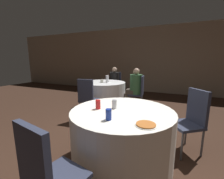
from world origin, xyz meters
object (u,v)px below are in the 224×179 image
chair_near_northeast (192,116)px  bottle_far (107,79)px  chair_far_south (87,96)px  soda_can_blue (109,114)px  chair_far_east (139,90)px  table_near (122,136)px  soda_can_red (98,104)px  chair_near_south (46,172)px  table_far (104,94)px  soda_can_silver (114,104)px  person_black_shirt (114,83)px  pizza_plate_near (146,125)px  chair_far_north (115,83)px  person_green_jacket (134,89)px

chair_near_northeast → bottle_far: size_ratio=4.58×
chair_far_south → soda_can_blue: size_ratio=7.94×
soda_can_blue → chair_near_northeast: bearing=49.1°
chair_near_northeast → chair_far_east: bearing=-1.2°
table_near → soda_can_red: 0.54m
chair_near_northeast → soda_can_red: size_ratio=7.94×
chair_near_south → chair_far_south: same height
chair_near_northeast → table_far: bearing=18.9°
table_near → chair_far_east: (-0.34, 2.33, 0.19)m
table_far → soda_can_silver: 2.55m
person_black_shirt → bottle_far: 0.96m
chair_far_east → bottle_far: size_ratio=4.58×
person_black_shirt → chair_near_south: bearing=102.9°
table_far → soda_can_silver: size_ratio=10.59×
table_near → chair_far_south: size_ratio=1.40×
chair_far_south → pizza_plate_near: size_ratio=4.32×
pizza_plate_near → chair_near_northeast: bearing=64.2°
chair_far_north → pizza_plate_near: 4.05m
chair_near_south → person_black_shirt: 4.34m
table_near → table_far: size_ratio=1.05×
soda_can_blue → table_near: bearing=86.4°
pizza_plate_near → soda_can_blue: 0.41m
chair_far_south → person_black_shirt: person_black_shirt is taller
table_near → soda_can_blue: 0.57m
chair_near_northeast → chair_far_east: size_ratio=1.00×
table_near → bottle_far: (-1.28, 2.18, 0.48)m
chair_far_north → soda_can_blue: chair_far_north is taller
person_black_shirt → table_far: bearing=90.0°
soda_can_silver → bottle_far: bearing=118.2°
table_near → person_green_jacket: size_ratio=1.15×
chair_near_northeast → pizza_plate_near: bearing=116.8°
chair_far_south → chair_far_north: size_ratio=1.00×
chair_far_east → person_green_jacket: size_ratio=0.82×
soda_can_silver → soda_can_red: bearing=-150.7°
pizza_plate_near → soda_can_blue: (-0.40, -0.02, 0.05)m
soda_can_silver → bottle_far: 2.45m
chair_near_northeast → chair_far_south: (-2.16, 0.46, 0.00)m
soda_can_silver → chair_far_east: bearing=95.5°
pizza_plate_near → soda_can_silver: soda_can_silver is taller
chair_far_east → soda_can_red: chair_far_east is taller
person_green_jacket → soda_can_red: (0.19, -2.39, 0.21)m
table_far → soda_can_red: size_ratio=10.59×
chair_far_east → chair_near_south: bearing=174.4°
chair_far_north → pizza_plate_near: chair_far_north is taller
soda_can_blue → bottle_far: 2.84m
soda_can_silver → chair_near_northeast: bearing=32.9°
chair_far_south → soda_can_blue: (1.27, -1.49, 0.24)m
chair_far_south → person_green_jacket: person_green_jacket is taller
person_green_jacket → pizza_plate_near: person_green_jacket is taller
chair_far_south → chair_near_northeast: bearing=-17.8°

